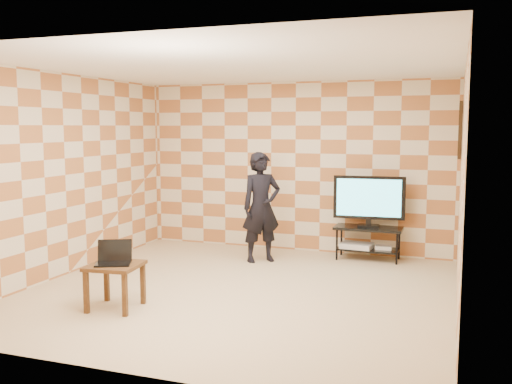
{
  "coord_description": "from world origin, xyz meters",
  "views": [
    {
      "loc": [
        2.44,
        -6.32,
        1.99
      ],
      "look_at": [
        0.0,
        0.6,
        1.15
      ],
      "focal_mm": 40.0,
      "sensor_mm": 36.0,
      "label": 1
    }
  ],
  "objects_px": {
    "tv_stand": "(368,236)",
    "person": "(261,207)",
    "side_table": "(115,272)",
    "tv": "(369,199)"
  },
  "relations": [
    {
      "from": "tv_stand",
      "to": "person",
      "type": "relative_size",
      "value": 0.62
    },
    {
      "from": "side_table",
      "to": "person",
      "type": "bearing_deg",
      "value": 73.28
    },
    {
      "from": "tv_stand",
      "to": "side_table",
      "type": "distance_m",
      "value": 3.98
    },
    {
      "from": "tv_stand",
      "to": "tv",
      "type": "height_order",
      "value": "tv"
    },
    {
      "from": "person",
      "to": "tv",
      "type": "bearing_deg",
      "value": -17.31
    },
    {
      "from": "tv",
      "to": "tv_stand",
      "type": "bearing_deg",
      "value": 86.31
    },
    {
      "from": "tv_stand",
      "to": "person",
      "type": "height_order",
      "value": "person"
    },
    {
      "from": "tv_stand",
      "to": "person",
      "type": "distance_m",
      "value": 1.67
    },
    {
      "from": "tv",
      "to": "person",
      "type": "distance_m",
      "value": 1.62
    },
    {
      "from": "tv",
      "to": "person",
      "type": "bearing_deg",
      "value": -157.18
    }
  ]
}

